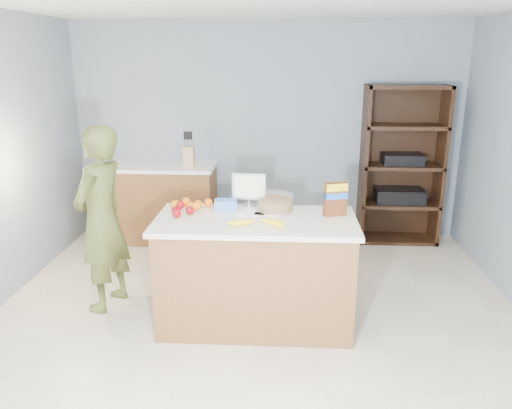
# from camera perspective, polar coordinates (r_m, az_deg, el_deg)

# --- Properties ---
(floor) EXTENTS (4.50, 5.00, 0.02)m
(floor) POSITION_cam_1_polar(r_m,az_deg,el_deg) (3.97, -0.30, -15.47)
(floor) COLOR beige
(floor) RESTS_ON ground
(walls) EXTENTS (4.52, 5.02, 2.51)m
(walls) POSITION_cam_1_polar(r_m,az_deg,el_deg) (3.39, -0.34, 8.88)
(walls) COLOR gray
(walls) RESTS_ON ground
(counter_peninsula) EXTENTS (1.56, 0.76, 0.90)m
(counter_peninsula) POSITION_cam_1_polar(r_m,az_deg,el_deg) (4.03, -0.04, -8.19)
(counter_peninsula) COLOR brown
(counter_peninsula) RESTS_ON ground
(back_cabinet) EXTENTS (1.24, 0.62, 0.90)m
(back_cabinet) POSITION_cam_1_polar(r_m,az_deg,el_deg) (5.96, -10.56, 0.28)
(back_cabinet) COLOR brown
(back_cabinet) RESTS_ON ground
(shelving_unit) EXTENTS (0.90, 0.40, 1.80)m
(shelving_unit) POSITION_cam_1_polar(r_m,az_deg,el_deg) (5.98, 16.16, 4.04)
(shelving_unit) COLOR black
(shelving_unit) RESTS_ON ground
(person) EXTENTS (0.52, 0.66, 1.58)m
(person) POSITION_cam_1_polar(r_m,az_deg,el_deg) (4.37, -17.23, -1.66)
(person) COLOR #4B5223
(person) RESTS_ON ground
(knife_block) EXTENTS (0.12, 0.10, 0.31)m
(knife_block) POSITION_cam_1_polar(r_m,az_deg,el_deg) (5.73, -7.70, 5.58)
(knife_block) COLOR tan
(knife_block) RESTS_ON back_cabinet
(envelopes) EXTENTS (0.37, 0.17, 0.00)m
(envelopes) POSITION_cam_1_polar(r_m,az_deg,el_deg) (3.96, 0.37, -1.10)
(envelopes) COLOR white
(envelopes) RESTS_ON counter_peninsula
(bananas) EXTENTS (0.45, 0.18, 0.04)m
(bananas) POSITION_cam_1_polar(r_m,az_deg,el_deg) (3.69, 0.18, -2.10)
(bananas) COLOR yellow
(bananas) RESTS_ON counter_peninsula
(apples) EXTENTS (0.18, 0.28, 0.07)m
(apples) POSITION_cam_1_polar(r_m,az_deg,el_deg) (4.00, -8.61, -0.62)
(apples) COLOR #8D050B
(apples) RESTS_ON counter_peninsula
(oranges) EXTENTS (0.34, 0.20, 0.07)m
(oranges) POSITION_cam_1_polar(r_m,az_deg,el_deg) (4.13, -7.54, 0.02)
(oranges) COLOR orange
(oranges) RESTS_ON counter_peninsula
(blue_carton) EXTENTS (0.19, 0.14, 0.08)m
(blue_carton) POSITION_cam_1_polar(r_m,az_deg,el_deg) (4.08, -3.48, 0.00)
(blue_carton) COLOR blue
(blue_carton) RESTS_ON counter_peninsula
(salad_bowl) EXTENTS (0.30, 0.30, 0.13)m
(salad_bowl) POSITION_cam_1_polar(r_m,az_deg,el_deg) (4.05, 2.17, 0.14)
(salad_bowl) COLOR #267219
(salad_bowl) RESTS_ON counter_peninsula
(tv) EXTENTS (0.28, 0.12, 0.28)m
(tv) POSITION_cam_1_polar(r_m,az_deg,el_deg) (4.12, -0.82, 1.92)
(tv) COLOR silver
(tv) RESTS_ON counter_peninsula
(cereal_box) EXTENTS (0.19, 0.11, 0.26)m
(cereal_box) POSITION_cam_1_polar(r_m,az_deg,el_deg) (3.93, 9.07, 0.88)
(cereal_box) COLOR #592B14
(cereal_box) RESTS_ON counter_peninsula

